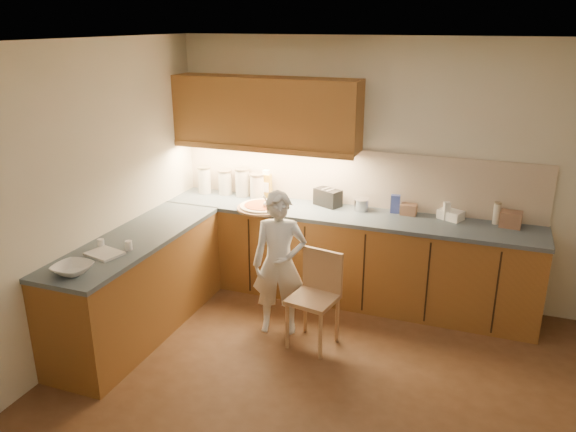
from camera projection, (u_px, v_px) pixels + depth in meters
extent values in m
plane|color=#53331C|center=(332.00, 402.00, 4.25)|extent=(4.50, 4.50, 0.00)
cube|color=beige|center=(391.00, 172.00, 5.59)|extent=(4.50, 0.04, 2.60)
cube|color=beige|center=(70.00, 206.00, 4.56)|extent=(0.04, 4.00, 2.60)
cube|color=white|center=(343.00, 43.00, 3.39)|extent=(4.50, 4.00, 0.04)
cube|color=#8F5D29|center=(344.00, 257.00, 5.73)|extent=(3.75, 0.60, 0.88)
cube|color=#8F5D29|center=(139.00, 287.00, 5.10)|extent=(0.60, 2.00, 0.88)
cube|color=#42515E|center=(346.00, 215.00, 5.58)|extent=(3.77, 0.62, 0.04)
cube|color=#42515E|center=(134.00, 240.00, 4.95)|extent=(0.62, 2.02, 0.04)
cube|color=black|center=(198.00, 248.00, 5.96)|extent=(0.02, 0.01, 0.80)
cube|color=black|center=(249.00, 256.00, 5.77)|extent=(0.02, 0.01, 0.80)
cube|color=black|center=(304.00, 264.00, 5.57)|extent=(0.02, 0.01, 0.80)
cube|color=black|center=(364.00, 273.00, 5.37)|extent=(0.02, 0.01, 0.80)
cube|color=black|center=(427.00, 283.00, 5.17)|extent=(0.02, 0.01, 0.80)
cube|color=black|center=(496.00, 293.00, 4.97)|extent=(0.02, 0.01, 0.80)
cube|color=beige|center=(354.00, 178.00, 5.73)|extent=(3.75, 0.02, 0.58)
cube|color=#8F5D29|center=(266.00, 112.00, 5.67)|extent=(1.95, 0.35, 0.70)
cube|color=#8F5D29|center=(259.00, 150.00, 5.63)|extent=(1.95, 0.02, 0.06)
cylinder|color=#A67B53|center=(262.00, 208.00, 5.68)|extent=(0.51, 0.51, 0.02)
cylinder|color=beige|center=(262.00, 206.00, 5.68)|extent=(0.45, 0.45, 0.02)
cylinder|color=#B64118|center=(262.00, 205.00, 5.67)|extent=(0.36, 0.36, 0.01)
sphere|color=white|center=(266.00, 205.00, 5.61)|extent=(0.07, 0.07, 0.07)
cylinder|color=white|center=(268.00, 204.00, 5.53)|extent=(0.06, 0.12, 0.21)
imported|color=white|center=(279.00, 264.00, 5.03)|extent=(0.56, 0.44, 1.33)
cylinder|color=tan|center=(287.00, 326.00, 4.88)|extent=(0.03, 0.03, 0.43)
cylinder|color=tan|center=(320.00, 336.00, 4.72)|extent=(0.03, 0.03, 0.43)
cylinder|color=tan|center=(305.00, 311.00, 5.14)|extent=(0.03, 0.03, 0.43)
cylinder|color=tan|center=(337.00, 320.00, 4.98)|extent=(0.03, 0.03, 0.43)
cube|color=tan|center=(313.00, 299.00, 4.85)|extent=(0.44, 0.44, 0.04)
cube|color=tan|center=(323.00, 270.00, 4.92)|extent=(0.38, 0.10, 0.38)
imported|color=white|center=(72.00, 269.00, 4.24)|extent=(0.29, 0.29, 0.07)
cylinder|color=white|center=(205.00, 181.00, 6.17)|extent=(0.14, 0.14, 0.28)
cylinder|color=gray|center=(204.00, 168.00, 6.13)|extent=(0.15, 0.15, 0.02)
cylinder|color=silver|center=(225.00, 183.00, 6.14)|extent=(0.15, 0.15, 0.25)
cylinder|color=gray|center=(225.00, 171.00, 6.09)|extent=(0.16, 0.16, 0.02)
cylinder|color=beige|center=(243.00, 183.00, 6.07)|extent=(0.15, 0.15, 0.29)
cylinder|color=gray|center=(242.00, 169.00, 6.02)|extent=(0.16, 0.16, 0.02)
cylinder|color=silver|center=(257.00, 187.00, 6.00)|extent=(0.16, 0.16, 0.25)
cylinder|color=gray|center=(257.00, 175.00, 5.95)|extent=(0.17, 0.17, 0.02)
cube|color=#AC8722|center=(266.00, 186.00, 5.99)|extent=(0.10, 0.08, 0.27)
cube|color=white|center=(266.00, 172.00, 5.94)|extent=(0.07, 0.05, 0.05)
cube|color=black|center=(328.00, 197.00, 5.76)|extent=(0.31, 0.25, 0.17)
cube|color=#ADADB2|center=(326.00, 188.00, 5.76)|extent=(0.07, 0.12, 0.00)
cube|color=#ADADB2|center=(331.00, 190.00, 5.71)|extent=(0.07, 0.12, 0.00)
cylinder|color=#B8B7BC|center=(361.00, 205.00, 5.63)|extent=(0.15, 0.15, 0.11)
cylinder|color=#B8B7BC|center=(362.00, 200.00, 5.61)|extent=(0.15, 0.15, 0.01)
cube|color=#3748A7|center=(395.00, 204.00, 5.55)|extent=(0.10, 0.07, 0.18)
cube|color=#A07256|center=(409.00, 209.00, 5.50)|extent=(0.15, 0.11, 0.11)
cube|color=white|center=(447.00, 211.00, 5.35)|extent=(0.08, 0.08, 0.17)
cube|color=white|center=(451.00, 215.00, 5.38)|extent=(0.27, 0.23, 0.09)
cylinder|color=silver|center=(496.00, 214.00, 5.24)|extent=(0.06, 0.06, 0.20)
cylinder|color=gray|center=(498.00, 203.00, 5.21)|extent=(0.07, 0.07, 0.01)
cube|color=#956A50|center=(511.00, 219.00, 5.18)|extent=(0.20, 0.16, 0.15)
cube|color=silver|center=(104.00, 254.00, 4.57)|extent=(0.32, 0.28, 0.02)
cylinder|color=white|center=(101.00, 243.00, 4.71)|extent=(0.06, 0.06, 0.07)
cylinder|color=white|center=(129.00, 245.00, 4.66)|extent=(0.07, 0.07, 0.08)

